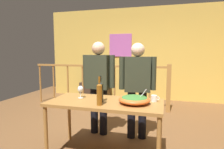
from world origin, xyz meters
TOP-DOWN VIEW (x-y plane):
  - ground_plane at (0.00, 0.00)m, footprint 7.84×7.84m
  - back_wall at (0.00, 2.88)m, footprint 6.03×0.10m
  - framed_picture at (-0.69, 2.82)m, footprint 0.69×0.03m
  - stair_railing at (-0.53, 1.65)m, footprint 3.62×0.10m
  - tv_console at (-1.43, 2.53)m, footprint 0.90×0.40m
  - flat_screen_tv at (-1.43, 2.49)m, footprint 0.62×0.12m
  - serving_table at (-0.09, -0.59)m, footprint 1.51×0.71m
  - salad_bowl at (0.30, -0.60)m, footprint 0.40×0.40m
  - wine_glass at (-0.48, -0.52)m, footprint 0.08×0.08m
  - wine_bottle_dark at (-0.14, -0.64)m, footprint 0.08×0.08m
  - wine_bottle_amber at (-0.10, -0.79)m, footprint 0.07×0.07m
  - mug_white at (0.54, -0.43)m, footprint 0.11×0.08m
  - person_standing_left at (-0.42, 0.08)m, footprint 0.60×0.28m
  - person_standing_right at (0.24, 0.08)m, footprint 0.59×0.28m

SIDE VIEW (x-z plane):
  - ground_plane at x=0.00m, z-range 0.00..0.00m
  - tv_console at x=-1.43m, z-range 0.00..0.49m
  - serving_table at x=-0.09m, z-range 0.31..1.08m
  - stair_railing at x=-0.53m, z-range 0.13..1.27m
  - flat_screen_tv at x=-1.43m, z-range 0.53..0.99m
  - mug_white at x=0.54m, z-range 0.77..0.85m
  - salad_bowl at x=0.30m, z-range 0.72..0.93m
  - wine_glass at x=-0.48m, z-range 0.80..0.98m
  - wine_bottle_dark at x=-0.14m, z-range 0.74..1.09m
  - wine_bottle_amber at x=-0.10m, z-range 0.74..1.09m
  - person_standing_right at x=0.24m, z-range 0.14..1.71m
  - person_standing_left at x=-0.42m, z-range 0.15..1.74m
  - back_wall at x=0.00m, z-range 0.00..2.75m
  - framed_picture at x=-0.69m, z-range 1.29..1.99m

